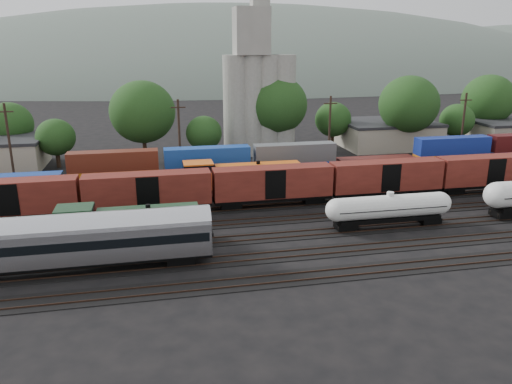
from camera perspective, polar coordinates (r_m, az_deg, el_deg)
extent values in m
plane|color=black|center=(59.49, 4.46, -3.07)|extent=(600.00, 600.00, 0.00)
cube|color=black|center=(46.39, 9.67, -9.14)|extent=(180.00, 3.20, 0.08)
cube|color=#382319|center=(45.76, 10.01, -9.42)|extent=(180.00, 0.08, 0.16)
cube|color=#382319|center=(46.96, 9.36, -8.68)|extent=(180.00, 0.08, 0.16)
cube|color=black|center=(50.63, 7.62, -6.76)|extent=(180.00, 3.20, 0.08)
cube|color=#382319|center=(49.98, 7.90, -6.99)|extent=(180.00, 0.08, 0.16)
cube|color=#382319|center=(51.22, 7.36, -6.37)|extent=(180.00, 0.08, 0.16)
cube|color=black|center=(55.00, 5.91, -4.75)|extent=(180.00, 3.20, 0.08)
cube|color=#382319|center=(54.34, 6.14, -4.94)|extent=(180.00, 0.08, 0.16)
cube|color=#382319|center=(55.61, 5.69, -4.41)|extent=(180.00, 0.08, 0.16)
cube|color=black|center=(59.47, 4.46, -3.03)|extent=(180.00, 3.20, 0.08)
cube|color=#382319|center=(58.80, 4.65, -3.19)|extent=(180.00, 0.08, 0.16)
cube|color=#382319|center=(60.10, 4.27, -2.73)|extent=(180.00, 0.08, 0.16)
cube|color=black|center=(64.02, 3.22, -1.55)|extent=(180.00, 3.20, 0.08)
cube|color=#382319|center=(63.34, 3.39, -1.68)|extent=(180.00, 0.08, 0.16)
cube|color=#382319|center=(64.66, 3.05, -1.29)|extent=(180.00, 0.08, 0.16)
cube|color=black|center=(68.63, 2.14, -0.28)|extent=(180.00, 3.20, 0.08)
cube|color=#382319|center=(67.95, 2.29, -0.38)|extent=(180.00, 0.08, 0.16)
cube|color=#382319|center=(69.28, 2.00, -0.04)|extent=(180.00, 0.08, 0.16)
cube|color=black|center=(73.30, 1.20, 0.84)|extent=(180.00, 3.20, 0.08)
cube|color=#382319|center=(72.60, 1.33, 0.75)|extent=(180.00, 0.08, 0.16)
cube|color=#382319|center=(73.95, 1.08, 1.05)|extent=(180.00, 0.08, 0.16)
cube|color=black|center=(52.25, -14.26, -4.91)|extent=(16.75, 2.86, 0.39)
cube|color=black|center=(52.41, -14.22, -5.36)|extent=(4.93, 2.17, 0.79)
cube|color=black|center=(51.65, -12.15, -3.21)|extent=(10.05, 2.37, 2.66)
cube|color=black|center=(52.15, -19.92, -3.32)|extent=(3.55, 2.86, 3.25)
cube|color=black|center=(51.82, -20.03, -2.25)|extent=(3.65, 2.96, 0.89)
cube|color=black|center=(52.80, -22.36, -4.20)|extent=(1.58, 2.37, 1.77)
cylinder|color=black|center=(51.17, -12.25, -1.65)|extent=(0.49, 0.49, 0.49)
cube|color=black|center=(53.05, -20.02, -5.85)|extent=(2.56, 1.97, 0.69)
cube|color=black|center=(52.47, -8.33, -5.22)|extent=(2.56, 1.97, 0.69)
cylinder|color=silver|center=(57.65, 15.00, -1.60)|extent=(12.39, 2.55, 2.55)
sphere|color=silver|center=(55.20, 9.23, -2.05)|extent=(2.55, 2.55, 2.55)
sphere|color=silver|center=(60.65, 20.24, -1.17)|extent=(2.55, 2.55, 2.55)
cylinder|color=silver|center=(57.23, 15.11, -0.21)|extent=(0.79, 0.79, 0.44)
cube|color=black|center=(57.65, 15.00, -1.60)|extent=(12.68, 2.68, 0.07)
cube|color=black|center=(58.10, 14.89, -2.91)|extent=(11.97, 1.94, 0.44)
cube|color=black|center=(56.24, 10.21, -3.83)|extent=(2.29, 1.76, 0.62)
cube|color=black|center=(60.66, 19.15, -2.99)|extent=(2.29, 1.76, 0.62)
sphere|color=silver|center=(64.66, 25.84, -0.32)|extent=(3.07, 3.07, 3.07)
cube|color=black|center=(66.13, 26.52, -2.17)|extent=(2.75, 2.11, 0.74)
cube|color=silver|center=(47.51, -19.70, -5.68)|extent=(23.80, 2.88, 2.97)
cylinder|color=silver|center=(46.99, -19.88, -4.00)|extent=(23.80, 2.88, 2.88)
cube|color=black|center=(47.38, -19.74, -5.28)|extent=(23.32, 2.93, 0.83)
cube|color=black|center=(48.11, -19.52, -7.43)|extent=(23.80, 2.58, 0.40)
cube|color=black|center=(47.84, -8.59, -7.46)|extent=(2.58, 1.98, 0.69)
cube|color=black|center=(67.33, -1.66, 0.57)|extent=(19.17, 3.09, 0.43)
cube|color=black|center=(67.46, -1.66, 0.18)|extent=(5.32, 2.34, 0.85)
cube|color=#D75B12|center=(67.31, 0.25, 2.03)|extent=(11.50, 2.56, 2.88)
cube|color=#D75B12|center=(66.07, -6.59, 1.93)|extent=(3.83, 3.09, 3.51)
cube|color=black|center=(65.80, -6.63, 2.87)|extent=(3.94, 3.19, 0.96)
cube|color=#D75B12|center=(66.11, -8.89, 1.12)|extent=(1.70, 2.56, 1.92)
cylinder|color=black|center=(66.93, 0.25, 3.36)|extent=(0.53, 0.53, 0.53)
cube|color=black|center=(66.76, -6.85, -0.30)|extent=(2.77, 2.13, 0.75)
cube|color=black|center=(68.82, 3.37, 0.31)|extent=(2.77, 2.13, 0.75)
cube|color=black|center=(63.76, -26.11, -2.28)|extent=(15.00, 2.60, 0.40)
cube|color=#5E1D16|center=(63.17, -26.35, -0.47)|extent=(15.00, 2.90, 3.80)
cube|color=black|center=(61.64, -12.14, -1.51)|extent=(15.00, 2.60, 0.40)
cube|color=#5E1D16|center=(61.03, -12.26, 0.36)|extent=(15.00, 2.90, 3.80)
cube|color=black|center=(63.31, 1.91, -0.65)|extent=(15.00, 2.60, 0.40)
cube|color=#5E1D16|center=(62.71, 1.93, 1.18)|extent=(15.00, 2.90, 3.80)
cube|color=black|center=(68.48, 14.53, 0.16)|extent=(15.00, 2.60, 0.40)
cube|color=#5E1D16|center=(67.94, 14.66, 1.86)|extent=(15.00, 2.90, 3.80)
cube|color=black|center=(76.46, 24.95, 0.83)|extent=(15.00, 2.60, 0.40)
cube|color=#5E1D16|center=(75.97, 25.14, 2.35)|extent=(15.00, 2.90, 3.80)
cube|color=black|center=(73.17, 1.21, 1.19)|extent=(160.00, 2.60, 0.60)
cube|color=navy|center=(73.29, -25.83, 0.81)|extent=(12.00, 2.40, 2.60)
cube|color=#C06A13|center=(71.19, -15.82, 1.44)|extent=(12.00, 2.40, 2.60)
cube|color=#511F13|center=(70.58, -15.99, 3.47)|extent=(12.00, 2.40, 2.60)
cube|color=#491711|center=(71.37, -5.53, 2.04)|extent=(12.00, 2.40, 2.60)
cube|color=navy|center=(70.76, -5.59, 4.08)|extent=(12.00, 2.40, 2.60)
cube|color=#153D96|center=(73.80, 4.39, 2.56)|extent=(12.00, 2.40, 2.60)
cube|color=#505255|center=(73.21, 4.44, 4.54)|extent=(12.00, 2.40, 2.60)
cube|color=#43130F|center=(78.27, 13.45, 2.97)|extent=(12.00, 2.40, 2.60)
cube|color=orange|center=(84.46, 21.35, 3.26)|extent=(12.00, 2.40, 2.60)
cube|color=navy|center=(83.95, 21.54, 4.99)|extent=(12.00, 2.40, 2.60)
cylinder|color=gray|center=(91.58, -2.38, 9.75)|extent=(4.40, 4.40, 18.00)
cylinder|color=gray|center=(92.12, -0.51, 9.81)|extent=(4.40, 4.40, 18.00)
cylinder|color=gray|center=(92.75, 1.33, 9.85)|extent=(4.40, 4.40, 18.00)
cylinder|color=gray|center=(93.48, 3.15, 9.88)|extent=(4.40, 4.40, 18.00)
cube|color=gray|center=(91.47, -0.54, 17.92)|extent=(6.00, 5.00, 8.00)
cube|color=gray|center=(92.02, 0.44, 21.03)|extent=(3.00, 3.00, 4.00)
cube|color=#9E937F|center=(104.08, 14.66, 6.34)|extent=(18.00, 14.00, 4.60)
cube|color=#232326|center=(103.68, 14.76, 7.72)|extent=(18.36, 14.28, 0.50)
cube|color=#9E937F|center=(113.42, 27.26, 5.85)|extent=(16.00, 10.00, 4.60)
cylinder|color=black|center=(98.69, -25.96, 4.15)|extent=(0.70, 0.70, 2.94)
ellipsoid|color=#214519|center=(97.88, -26.33, 6.97)|extent=(7.98, 7.98, 7.56)
cylinder|color=black|center=(89.82, -21.66, 3.37)|extent=(0.70, 0.70, 2.35)
ellipsoid|color=#214519|center=(89.08, -21.93, 5.84)|extent=(6.37, 6.37, 6.04)
cylinder|color=black|center=(88.44, -12.57, 4.54)|extent=(0.70, 0.70, 4.07)
ellipsoid|color=#214519|center=(87.30, -12.85, 8.92)|extent=(11.04, 11.04, 10.46)
cylinder|color=black|center=(88.35, -5.90, 4.25)|extent=(0.70, 0.70, 2.30)
ellipsoid|color=#214519|center=(87.60, -5.97, 6.72)|extent=(6.25, 6.25, 5.92)
cylinder|color=black|center=(95.10, 2.38, 5.78)|extent=(0.70, 0.70, 4.12)
ellipsoid|color=#214519|center=(94.04, 2.43, 9.92)|extent=(11.19, 11.19, 10.60)
cylinder|color=black|center=(100.22, 8.69, 5.72)|extent=(0.70, 0.70, 2.61)
ellipsoid|color=#214519|center=(99.49, 8.80, 8.20)|extent=(7.08, 7.08, 6.71)
cylinder|color=black|center=(100.05, 16.73, 5.63)|extent=(0.70, 0.70, 4.12)
ellipsoid|color=#214519|center=(99.03, 17.07, 9.56)|extent=(11.19, 11.19, 10.61)
cylinder|color=black|center=(107.56, 21.74, 5.44)|extent=(0.70, 0.70, 2.48)
ellipsoid|color=#214519|center=(106.92, 21.98, 7.62)|extent=(6.72, 6.72, 6.37)
cylinder|color=black|center=(117.06, 24.62, 6.31)|extent=(0.70, 0.70, 3.98)
ellipsoid|color=#214519|center=(116.21, 25.02, 9.55)|extent=(10.82, 10.82, 10.25)
cylinder|color=black|center=(79.53, -26.31, 4.78)|extent=(0.36, 0.36, 12.00)
cube|color=black|center=(78.82, -26.76, 8.19)|extent=(2.20, 0.18, 0.18)
cylinder|color=black|center=(77.07, -8.74, 5.99)|extent=(0.36, 0.36, 12.00)
cube|color=black|center=(76.34, -8.90, 9.53)|extent=(2.20, 0.18, 0.18)
cylinder|color=black|center=(81.89, 8.37, 6.64)|extent=(0.36, 0.36, 12.00)
cube|color=black|center=(81.21, 8.52, 9.97)|extent=(2.20, 0.18, 0.18)
cylinder|color=black|center=(92.87, 22.53, 6.73)|extent=(0.36, 0.36, 12.00)
cube|color=black|center=(92.27, 22.86, 9.66)|extent=(2.20, 0.18, 0.18)
ellipsoid|color=#59665B|center=(321.49, -1.73, 9.05)|extent=(520.00, 286.00, 130.00)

